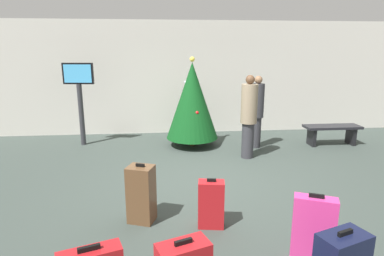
# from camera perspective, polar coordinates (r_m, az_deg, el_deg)

# --- Properties ---
(ground_plane) EXTENTS (16.00, 16.00, 0.00)m
(ground_plane) POSITION_cam_1_polar(r_m,az_deg,el_deg) (5.70, 2.55, -9.56)
(ground_plane) COLOR #38423D
(back_wall) EXTENTS (16.00, 0.20, 3.03)m
(back_wall) POSITION_cam_1_polar(r_m,az_deg,el_deg) (8.91, -0.61, 8.93)
(back_wall) COLOR beige
(back_wall) RESTS_ON ground_plane
(holiday_tree) EXTENTS (1.23, 1.23, 2.12)m
(holiday_tree) POSITION_cam_1_polar(r_m,az_deg,el_deg) (7.55, 0.03, 4.90)
(holiday_tree) COLOR #4C3319
(holiday_tree) RESTS_ON ground_plane
(flight_info_kiosk) EXTENTS (0.72, 0.18, 1.97)m
(flight_info_kiosk) POSITION_cam_1_polar(r_m,az_deg,el_deg) (8.05, -19.44, 6.31)
(flight_info_kiosk) COLOR #333338
(flight_info_kiosk) RESTS_ON ground_plane
(waiting_bench) EXTENTS (1.34, 0.44, 0.48)m
(waiting_bench) POSITION_cam_1_polar(r_m,az_deg,el_deg) (8.47, 23.69, -0.43)
(waiting_bench) COLOR black
(waiting_bench) RESTS_ON ground_plane
(traveller_0) EXTENTS (0.40, 0.40, 1.69)m
(traveller_0) POSITION_cam_1_polar(r_m,az_deg,el_deg) (7.59, 11.53, 3.14)
(traveller_0) COLOR #333338
(traveller_0) RESTS_ON ground_plane
(traveller_1) EXTENTS (0.44, 0.44, 1.76)m
(traveller_1) POSITION_cam_1_polar(r_m,az_deg,el_deg) (6.80, 10.08, 2.28)
(traveller_1) COLOR #333338
(traveller_1) RESTS_ON ground_plane
(suitcase_1) EXTENTS (0.36, 0.24, 0.67)m
(suitcase_1) POSITION_cam_1_polar(r_m,az_deg,el_deg) (4.25, 3.43, -13.40)
(suitcase_1) COLOR #B2191E
(suitcase_1) RESTS_ON ground_plane
(suitcase_2) EXTENTS (0.40, 0.37, 0.82)m
(suitcase_2) POSITION_cam_1_polar(r_m,az_deg,el_deg) (4.39, -9.03, -11.56)
(suitcase_2) COLOR brown
(suitcase_2) RESTS_ON ground_plane
(suitcase_5) EXTENTS (0.47, 0.32, 0.80)m
(suitcase_5) POSITION_cam_1_polar(r_m,az_deg,el_deg) (3.80, 20.79, -16.68)
(suitcase_5) COLOR #E5388C
(suitcase_5) RESTS_ON ground_plane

